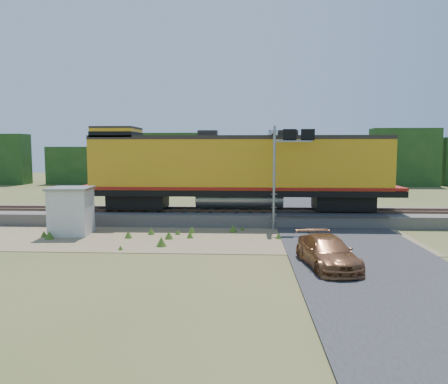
# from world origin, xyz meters

# --- Properties ---
(ground) EXTENTS (140.00, 140.00, 0.00)m
(ground) POSITION_xyz_m (0.00, 0.00, 0.00)
(ground) COLOR #475123
(ground) RESTS_ON ground
(ballast) EXTENTS (70.00, 5.00, 0.80)m
(ballast) POSITION_xyz_m (0.00, 6.00, 0.40)
(ballast) COLOR slate
(ballast) RESTS_ON ground
(rails) EXTENTS (70.00, 1.54, 0.16)m
(rails) POSITION_xyz_m (0.00, 6.00, 0.88)
(rails) COLOR brown
(rails) RESTS_ON ballast
(dirt_shoulder) EXTENTS (26.00, 8.00, 0.03)m
(dirt_shoulder) POSITION_xyz_m (-2.00, 0.50, 0.01)
(dirt_shoulder) COLOR #8C7754
(dirt_shoulder) RESTS_ON ground
(road) EXTENTS (7.00, 66.00, 0.86)m
(road) POSITION_xyz_m (7.00, 0.74, 0.09)
(road) COLOR #38383A
(road) RESTS_ON ground
(tree_line_north) EXTENTS (130.00, 3.00, 6.50)m
(tree_line_north) POSITION_xyz_m (0.00, 38.00, 3.07)
(tree_line_north) COLOR #1B3B15
(tree_line_north) RESTS_ON ground
(weed_clumps) EXTENTS (15.00, 6.20, 0.56)m
(weed_clumps) POSITION_xyz_m (-3.50, 0.10, 0.00)
(weed_clumps) COLOR #3F621C
(weed_clumps) RESTS_ON ground
(locomotive) EXTENTS (21.83, 3.33, 5.63)m
(locomotive) POSITION_xyz_m (0.73, 6.00, 3.74)
(locomotive) COLOR black
(locomotive) RESTS_ON rails
(shed) EXTENTS (2.58, 2.58, 2.83)m
(shed) POSITION_xyz_m (-8.81, 0.97, 1.43)
(shed) COLOR silver
(shed) RESTS_ON ground
(signal_gantry) EXTENTS (2.58, 6.20, 6.51)m
(signal_gantry) POSITION_xyz_m (3.58, 5.35, 4.92)
(signal_gantry) COLOR gray
(signal_gantry) RESTS_ON ground
(car) EXTENTS (2.53, 4.80, 1.33)m
(car) POSITION_xyz_m (5.00, -5.61, 0.66)
(car) COLOR brown
(car) RESTS_ON ground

